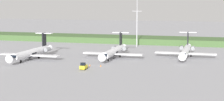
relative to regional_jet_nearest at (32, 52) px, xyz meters
name	(u,v)px	position (x,y,z in m)	size (l,w,h in m)	color
ground_plane	(125,51)	(28.12, 30.76, -2.54)	(500.00, 500.00, 0.00)	#939399
grass_berm	(140,40)	(28.12, 64.84, -1.06)	(320.00, 20.00, 2.95)	#426033
regional_jet_nearest	(32,52)	(0.00, 0.00, 0.00)	(22.81, 31.00, 9.00)	white
regional_jet_second	(114,51)	(28.51, 11.43, 0.00)	(22.81, 31.00, 9.00)	white
regional_jet_third	(186,51)	(54.65, 19.98, 0.00)	(22.81, 31.00, 9.00)	white
antenna_mast	(137,24)	(30.06, 46.25, 8.12)	(4.40, 0.50, 25.79)	#B2B2B7
baggage_tug	(84,66)	(25.60, -14.21, -1.53)	(1.72, 3.20, 2.30)	yellow
safety_cone_front_marker	(90,65)	(25.37, -7.59, -2.26)	(0.44, 0.44, 0.55)	orange
safety_cone_mid_marker	(101,66)	(29.16, -7.50, -2.26)	(0.44, 0.44, 0.55)	orange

